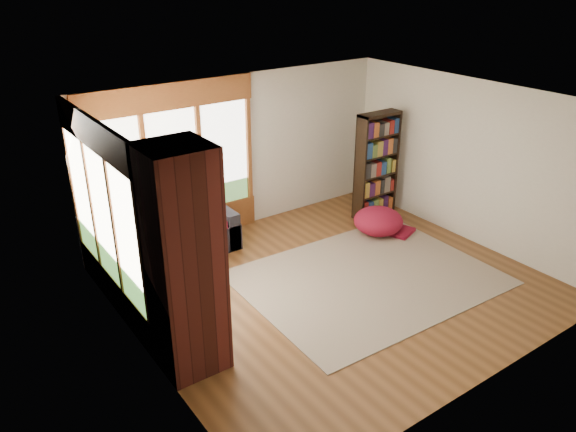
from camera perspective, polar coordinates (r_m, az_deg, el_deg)
floor at (r=8.06m, az=4.67°, el=-7.02°), size 5.50×5.50×0.00m
ceiling at (r=7.07m, az=5.39°, el=11.27°), size 5.50×5.50×0.00m
wall_back at (r=9.39m, az=-4.88°, el=6.38°), size 5.50×0.04×2.60m
wall_front at (r=6.00m, az=20.59°, el=-6.19°), size 5.50×0.04×2.60m
wall_left at (r=6.22m, az=-14.88°, el=-4.25°), size 0.04×5.00×2.60m
wall_right at (r=9.38m, az=18.05°, el=5.24°), size 0.04×5.00×2.60m
windows_back at (r=8.83m, az=-11.51°, el=5.14°), size 2.82×0.10×1.90m
windows_left at (r=7.24m, az=-18.20°, el=-0.02°), size 0.10×2.62×1.90m
roller_blind at (r=7.86m, az=-20.30°, el=4.74°), size 0.03×0.72×0.90m
brick_chimney at (r=6.04m, az=-10.57°, el=-4.70°), size 0.70×0.70×2.60m
sectional_sofa at (r=8.33m, az=-13.39°, el=-4.15°), size 2.20×2.20×0.80m
area_rug at (r=8.28m, az=8.13°, el=-6.25°), size 3.61×2.80×0.01m
bookshelf at (r=9.96m, az=8.98°, el=5.08°), size 0.81×0.27×1.88m
pouf at (r=9.53m, az=9.16°, el=-0.44°), size 0.95×0.95×0.45m
dog_tan at (r=8.21m, az=-10.34°, el=-0.32°), size 1.08×0.74×0.55m
dog_brindle at (r=7.39m, az=-12.53°, el=-3.95°), size 0.77×0.91×0.45m
throw_pillows at (r=8.26m, az=-13.86°, el=-0.83°), size 1.98×1.68×0.45m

